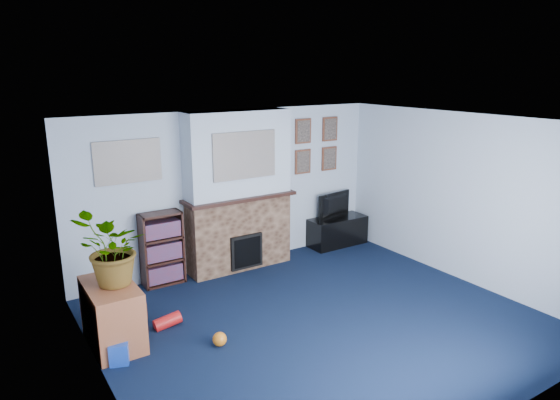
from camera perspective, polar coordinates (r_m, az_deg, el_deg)
floor at (r=6.27m, az=4.61°, el=-13.61°), size 5.00×4.50×0.01m
ceiling at (r=5.55m, az=5.12°, el=8.77°), size 5.00×4.50×0.01m
wall_back at (r=7.63m, az=-5.49°, el=1.25°), size 5.00×0.04×2.40m
wall_front at (r=4.37m, az=23.45°, el=-10.50°), size 5.00×0.04×2.40m
wall_left at (r=4.79m, az=-19.88°, el=-7.92°), size 0.04×4.50×2.40m
wall_right at (r=7.54m, az=20.10°, el=0.23°), size 0.04×4.50×2.40m
chimney_breast at (r=7.46m, az=-4.76°, el=0.82°), size 1.72×0.50×2.40m
collage_main at (r=7.16m, az=-4.06°, el=5.12°), size 1.00×0.03×0.68m
collage_left at (r=6.95m, az=-16.99°, el=4.21°), size 0.90×0.03×0.58m
portrait_tl at (r=8.14m, az=2.66°, el=7.87°), size 0.30×0.03×0.40m
portrait_tr at (r=8.47m, az=5.72°, el=8.08°), size 0.30×0.03×0.40m
portrait_bl at (r=8.22m, az=2.61°, el=4.40°), size 0.30×0.03×0.40m
portrait_br at (r=8.54m, az=5.64°, el=4.74°), size 0.30×0.03×0.40m
tv_stand at (r=8.74m, az=6.55°, el=-3.68°), size 1.03×0.44×0.49m
television at (r=8.62m, az=6.56°, el=-0.62°), size 0.75×0.21×0.43m
bookshelf at (r=7.25m, az=-13.34°, el=-5.59°), size 0.58×0.28×1.05m
sideboard at (r=5.94m, az=-18.62°, el=-12.29°), size 0.50×0.90×0.70m
potted_plant at (r=5.61m, az=-18.63°, el=-5.42°), size 0.96×0.98×0.82m
mantel_clock at (r=7.39m, az=-4.94°, el=0.97°), size 0.09×0.05×0.13m
mantel_candle at (r=7.57m, az=-2.34°, el=1.43°), size 0.05×0.05×0.15m
mantel_teddy at (r=7.20m, az=-8.03°, el=0.47°), size 0.13×0.13×0.13m
mantel_can at (r=7.79m, az=0.27°, el=1.66°), size 0.06×0.06×0.13m
green_crate at (r=6.16m, az=-19.38°, el=-13.56°), size 0.41×0.37×0.28m
toy_ball at (r=5.76m, az=-6.92°, el=-15.42°), size 0.16×0.16×0.16m
toy_block at (r=5.68m, az=-17.90°, el=-16.31°), size 0.25×0.25×0.23m
toy_tube at (r=6.24m, az=-12.74°, el=-13.37°), size 0.34×0.15×0.19m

